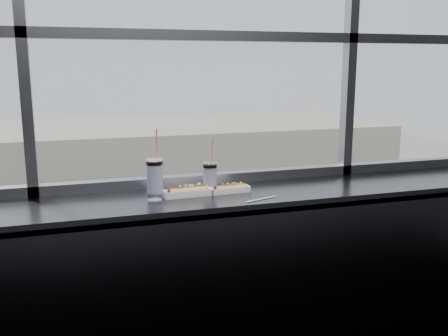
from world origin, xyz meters
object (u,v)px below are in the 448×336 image
object	(u,v)px
wrapper	(155,200)
tree_center	(123,216)
hotdog_tray_right	(230,189)
car_near_d	(253,332)
pedestrian_b	(67,263)
car_far_b	(123,274)
loose_straw	(261,199)
soda_cup_left	(155,174)
hotdog_tray_left	(187,191)
car_far_c	(264,258)
soda_cup_right	(210,175)
pedestrian_c	(165,242)
tree_right	(233,213)

from	to	relation	value
wrapper	tree_center	world-z (taller)	wrapper
hotdog_tray_right	car_near_d	world-z (taller)	hotdog_tray_right
pedestrian_b	car_far_b	bearing A→B (deg)	-135.48
loose_straw	car_far_b	size ratio (longest dim) A/B	0.03
wrapper	car_far_b	distance (m)	26.74
soda_cup_left	car_near_d	world-z (taller)	soda_cup_left
hotdog_tray_left	hotdog_tray_right	world-z (taller)	hotdog_tray_left
car_far_c	soda_cup_right	bearing A→B (deg)	153.70
soda_cup_left	car_far_c	world-z (taller)	soda_cup_left
hotdog_tray_left	tree_center	bearing A→B (deg)	82.97
car_near_d	car_far_c	size ratio (longest dim) A/B	0.98
hotdog_tray_left	soda_cup_right	bearing A→B (deg)	25.37
soda_cup_right	car_far_b	xyz separation A→B (m)	(1.73, 24.19, -10.97)
loose_straw	wrapper	size ratio (longest dim) A/B	2.35
hotdog_tray_right	soda_cup_left	size ratio (longest dim) A/B	0.62
wrapper	car_near_d	bearing A→B (deg)	67.01
pedestrian_c	hotdog_tray_right	bearing A→B (deg)	170.29
car_far_c	tree_right	bearing A→B (deg)	7.04
pedestrian_b	tree_center	distance (m)	4.41
pedestrian_c	pedestrian_b	xyz separation A→B (m)	(-6.34, -1.52, -0.16)
hotdog_tray_right	pedestrian_b	xyz separation A→B (m)	(-1.40, 27.35, -11.12)
hotdog_tray_right	car_near_d	bearing A→B (deg)	65.61
hotdog_tray_right	soda_cup_right	world-z (taller)	soda_cup_right
soda_cup_right	car_far_c	xyz separation A→B (m)	(10.33, 24.19, -11.04)
car_near_d	wrapper	bearing A→B (deg)	156.06
tree_center	tree_right	xyz separation A→B (m)	(7.34, 0.00, -0.50)
soda_cup_right	wrapper	distance (m)	0.39
soda_cup_right	car_far_b	size ratio (longest dim) A/B	0.05
soda_cup_right	pedestrian_b	size ratio (longest dim) A/B	0.17
soda_cup_right	pedestrian_c	bearing A→B (deg)	80.08
tree_center	tree_right	bearing A→B (deg)	0.00
hotdog_tray_right	pedestrian_c	size ratio (longest dim) A/B	0.10
loose_straw	pedestrian_c	bearing A→B (deg)	62.52
car_far_b	pedestrian_c	distance (m)	5.67
tree_center	wrapper	bearing A→B (deg)	-95.30
loose_straw	tree_right	xyz separation A→B (m)	(9.40, 28.47, -9.17)
car_near_d	soda_cup_right	bearing A→B (deg)	156.95
car_far_c	car_far_b	world-z (taller)	car_far_b
hotdog_tray_left	tree_center	size ratio (longest dim) A/B	0.05
car_near_d	pedestrian_b	size ratio (longest dim) A/B	3.31
hotdog_tray_left	loose_straw	distance (m)	0.42
soda_cup_right	pedestrian_c	xyz separation A→B (m)	(5.04, 28.80, -11.02)
car_near_d	car_far_b	bearing A→B (deg)	30.22
soda_cup_left	loose_straw	world-z (taller)	soda_cup_left
car_near_d	car_far_b	world-z (taller)	car_far_b
car_far_b	pedestrian_b	world-z (taller)	car_far_b
loose_straw	tree_center	xyz separation A→B (m)	(2.06, 28.47, -8.67)
hotdog_tray_right	wrapper	world-z (taller)	hotdog_tray_right
soda_cup_right	tree_right	xyz separation A→B (m)	(9.61, 28.19, -9.26)
soda_cup_right	car_near_d	distance (m)	20.68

